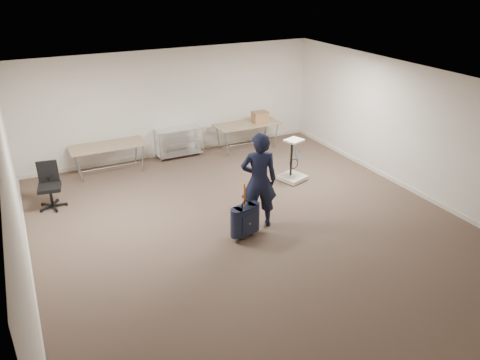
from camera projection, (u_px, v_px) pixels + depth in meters
ground at (253, 228)px, 9.14m from camera, size 9.00×9.00×0.00m
room_shell at (223, 197)px, 10.25m from camera, size 8.00×9.00×9.00m
folding_table_left at (108, 147)px, 11.31m from camera, size 1.80×0.75×0.73m
folding_table_right at (247, 125)px, 12.84m from camera, size 1.80×0.75×0.73m
wire_shelf at (179, 141)px, 12.38m from camera, size 1.22×0.47×0.80m
person at (259, 181)px, 8.88m from camera, size 0.81×0.67×1.92m
suitcase at (245, 220)px, 8.68m from camera, size 0.45×0.32×1.12m
office_chair at (51, 194)px, 9.85m from camera, size 0.59×0.59×0.98m
equipment_cart at (293, 170)px, 11.08m from camera, size 0.70×0.70×1.02m
cardboard_box at (260, 117)px, 12.84m from camera, size 0.43×0.33×0.31m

